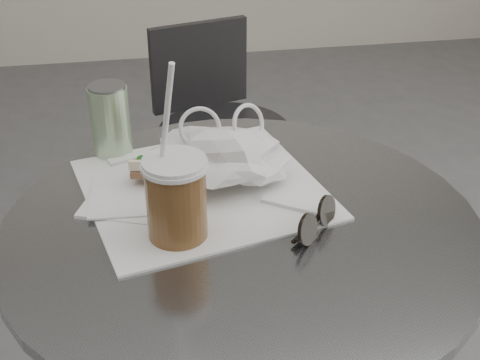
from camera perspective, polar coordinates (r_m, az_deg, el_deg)
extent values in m
cylinder|color=slate|center=(1.06, 0.15, -4.00)|extent=(0.76, 0.76, 0.02)
cylinder|color=#2A2A2C|center=(2.20, -1.20, -6.46)|extent=(0.35, 0.35, 0.02)
cylinder|color=#2A2A2C|center=(2.07, -1.26, -1.60)|extent=(0.06, 0.06, 0.46)
cylinder|color=#2A2A2C|center=(1.96, -1.34, 4.10)|extent=(0.39, 0.39, 0.02)
cube|color=#2A2A2C|center=(2.06, -3.50, 9.73)|extent=(0.30, 0.11, 0.27)
cube|color=white|center=(1.14, -3.23, -0.74)|extent=(0.45, 0.44, 0.00)
ellipsoid|color=#AE8B42|center=(1.15, -5.01, 0.17)|extent=(0.22, 0.11, 0.02)
cube|color=brown|center=(1.14, -5.05, 0.90)|extent=(0.17, 0.08, 0.01)
ellipsoid|color=#AE8B42|center=(1.13, -5.14, 2.13)|extent=(0.22, 0.11, 0.04)
cylinder|color=brown|center=(0.99, -5.44, -1.97)|extent=(0.09, 0.09, 0.12)
cylinder|color=silver|center=(0.96, -5.63, 1.39)|extent=(0.10, 0.10, 0.01)
cylinder|color=white|center=(0.94, -6.44, 3.97)|extent=(0.04, 0.06, 0.23)
cylinder|color=black|center=(1.00, 5.79, -4.24)|extent=(0.05, 0.05, 0.05)
cylinder|color=black|center=(1.05, 7.39, -2.64)|extent=(0.05, 0.05, 0.05)
cube|color=black|center=(1.03, 6.59, -3.69)|extent=(0.02, 0.02, 0.00)
cube|color=white|center=(1.12, -9.66, -1.71)|extent=(0.17, 0.17, 0.01)
cube|color=white|center=(1.12, -9.68, -1.50)|extent=(0.13, 0.13, 0.00)
cylinder|color=#6BA761|center=(1.24, -11.01, 4.91)|extent=(0.07, 0.07, 0.13)
cylinder|color=slate|center=(1.22, -11.33, 7.82)|extent=(0.07, 0.07, 0.00)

